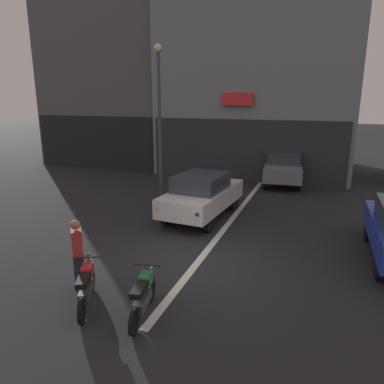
{
  "coord_description": "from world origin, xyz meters",
  "views": [
    {
      "loc": [
        2.88,
        -8.18,
        4.24
      ],
      "look_at": [
        -0.86,
        2.0,
        1.4
      ],
      "focal_mm": 33.54,
      "sensor_mm": 36.0,
      "label": 1
    }
  ],
  "objects_px": {
    "car_grey_down_street": "(283,167)",
    "car_white_crossing_near": "(202,194)",
    "street_lamp": "(159,106)",
    "motorcycle_red_row_leftmost": "(86,286)",
    "person_by_motorcycles": "(78,255)",
    "motorcycle_green_row_left_mid": "(143,295)"
  },
  "relations": [
    {
      "from": "car_grey_down_street",
      "to": "car_white_crossing_near",
      "type": "bearing_deg",
      "value": -108.28
    },
    {
      "from": "car_white_crossing_near",
      "to": "street_lamp",
      "type": "height_order",
      "value": "street_lamp"
    },
    {
      "from": "car_grey_down_street",
      "to": "street_lamp",
      "type": "relative_size",
      "value": 0.67
    },
    {
      "from": "motorcycle_red_row_leftmost",
      "to": "person_by_motorcycles",
      "type": "xyz_separation_m",
      "value": [
        -0.57,
        0.52,
        0.4
      ]
    },
    {
      "from": "person_by_motorcycles",
      "to": "motorcycle_red_row_leftmost",
      "type": "bearing_deg",
      "value": -42.63
    },
    {
      "from": "car_grey_down_street",
      "to": "street_lamp",
      "type": "bearing_deg",
      "value": -137.51
    },
    {
      "from": "car_white_crossing_near",
      "to": "person_by_motorcycles",
      "type": "bearing_deg",
      "value": -99.66
    },
    {
      "from": "car_grey_down_street",
      "to": "motorcycle_green_row_left_mid",
      "type": "distance_m",
      "value": 12.82
    },
    {
      "from": "street_lamp",
      "to": "motorcycle_red_row_leftmost",
      "type": "relative_size",
      "value": 4.16
    },
    {
      "from": "motorcycle_green_row_left_mid",
      "to": "person_by_motorcycles",
      "type": "height_order",
      "value": "person_by_motorcycles"
    },
    {
      "from": "motorcycle_green_row_left_mid",
      "to": "person_by_motorcycles",
      "type": "distance_m",
      "value": 1.94
    },
    {
      "from": "motorcycle_green_row_left_mid",
      "to": "person_by_motorcycles",
      "type": "xyz_separation_m",
      "value": [
        -1.84,
        0.43,
        0.4
      ]
    },
    {
      "from": "motorcycle_red_row_leftmost",
      "to": "motorcycle_green_row_left_mid",
      "type": "distance_m",
      "value": 1.28
    },
    {
      "from": "car_white_crossing_near",
      "to": "motorcycle_red_row_leftmost",
      "type": "distance_m",
      "value": 6.34
    },
    {
      "from": "person_by_motorcycles",
      "to": "motorcycle_green_row_left_mid",
      "type": "bearing_deg",
      "value": -13.19
    },
    {
      "from": "motorcycle_red_row_leftmost",
      "to": "person_by_motorcycles",
      "type": "distance_m",
      "value": 0.87
    },
    {
      "from": "motorcycle_red_row_leftmost",
      "to": "car_grey_down_street",
      "type": "bearing_deg",
      "value": 78.66
    },
    {
      "from": "car_grey_down_street",
      "to": "motorcycle_green_row_left_mid",
      "type": "height_order",
      "value": "car_grey_down_street"
    },
    {
      "from": "car_grey_down_street",
      "to": "motorcycle_red_row_leftmost",
      "type": "distance_m",
      "value": 13.1
    },
    {
      "from": "motorcycle_green_row_left_mid",
      "to": "car_white_crossing_near",
      "type": "bearing_deg",
      "value": 97.85
    },
    {
      "from": "motorcycle_green_row_left_mid",
      "to": "car_grey_down_street",
      "type": "bearing_deg",
      "value": 84.19
    },
    {
      "from": "car_white_crossing_near",
      "to": "street_lamp",
      "type": "bearing_deg",
      "value": 140.99
    }
  ]
}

